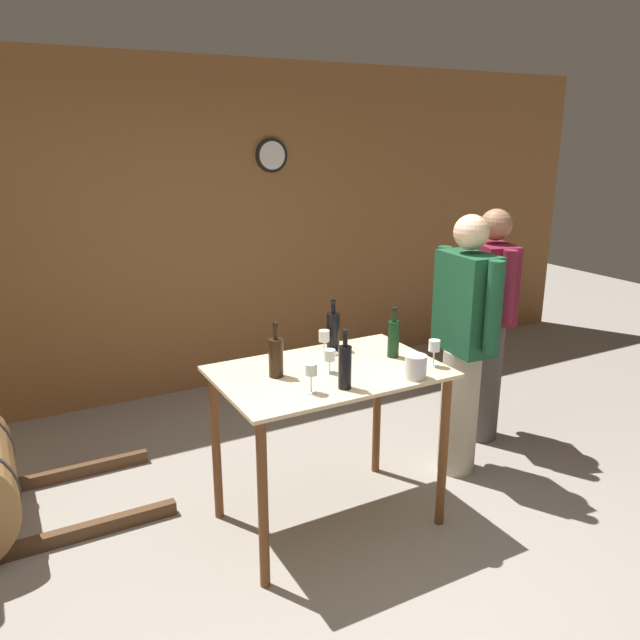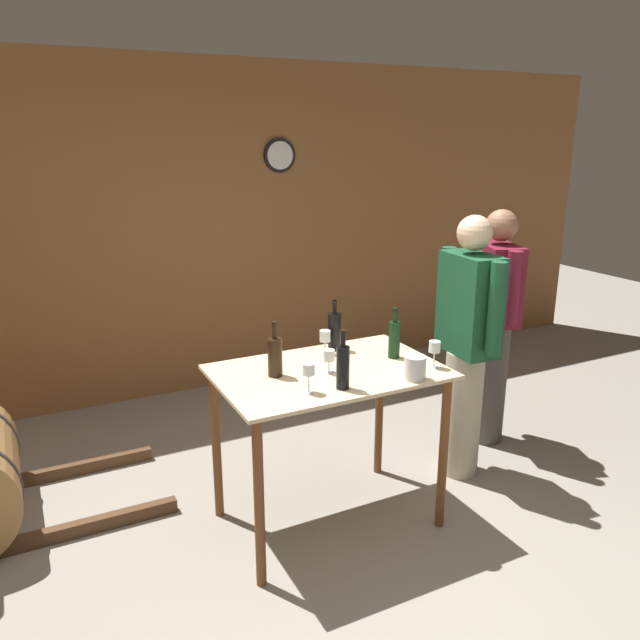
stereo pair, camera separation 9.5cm
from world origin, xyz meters
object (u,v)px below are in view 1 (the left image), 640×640
object	(u,v)px
wine_glass_near_right	(324,337)
wine_bottle_far_left	(276,356)
wine_bottle_right	(393,338)
wine_glass_near_center	(330,356)
wine_glass_near_left	(311,371)
person_host	(488,322)
wine_bottle_center	(333,330)
ice_bucket	(416,367)
person_visitor_with_scarf	(464,342)
wine_bottle_left	(345,366)
wine_glass_far_side	(434,347)

from	to	relation	value
wine_glass_near_right	wine_bottle_far_left	bearing A→B (deg)	-153.64
wine_bottle_right	wine_glass_near_right	bearing A→B (deg)	143.16
wine_bottle_right	wine_glass_near_center	size ratio (longest dim) A/B	2.26
wine_glass_near_center	wine_glass_near_left	bearing A→B (deg)	-137.92
wine_bottle_far_left	wine_glass_near_right	distance (m)	0.43
person_host	wine_bottle_right	bearing A→B (deg)	-160.90
wine_bottle_center	ice_bucket	distance (m)	0.61
wine_glass_near_center	person_visitor_with_scarf	world-z (taller)	person_visitor_with_scarf
wine_bottle_left	person_host	xyz separation A→B (m)	(1.52, 0.63, -0.16)
wine_bottle_left	person_visitor_with_scarf	distance (m)	1.13
wine_bottle_left	wine_glass_near_right	world-z (taller)	wine_bottle_left
wine_bottle_right	person_visitor_with_scarf	world-z (taller)	person_visitor_with_scarf
wine_bottle_far_left	person_visitor_with_scarf	bearing A→B (deg)	1.98
wine_bottle_center	wine_bottle_right	distance (m)	0.36
wine_glass_near_left	wine_glass_near_center	bearing A→B (deg)	42.08
wine_bottle_right	wine_glass_near_left	xyz separation A→B (m)	(-0.64, -0.23, -0.00)
wine_bottle_far_left	wine_bottle_left	world-z (taller)	wine_bottle_left
wine_bottle_far_left	wine_bottle_center	world-z (taller)	wine_bottle_center
wine_bottle_left	wine_glass_near_center	world-z (taller)	wine_bottle_left
wine_bottle_left	wine_glass_near_right	bearing A→B (deg)	72.44
person_host	person_visitor_with_scarf	size ratio (longest dim) A/B	0.99
wine_bottle_far_left	wine_bottle_right	world-z (taller)	wine_bottle_far_left
wine_glass_near_left	person_visitor_with_scarf	xyz separation A→B (m)	(1.23, 0.32, -0.14)
wine_bottle_left	wine_bottle_center	world-z (taller)	wine_bottle_left
wine_bottle_right	person_host	distance (m)	1.13
wine_bottle_far_left	wine_bottle_right	size ratio (longest dim) A/B	1.02
wine_glass_near_center	ice_bucket	size ratio (longest dim) A/B	1.03
wine_glass_near_right	ice_bucket	xyz separation A→B (m)	(0.23, -0.55, -0.04)
wine_bottle_center	wine_glass_far_side	world-z (taller)	wine_bottle_center
person_visitor_with_scarf	wine_bottle_far_left	bearing A→B (deg)	-178.02
wine_bottle_far_left	wine_glass_far_side	distance (m)	0.85
wine_glass_near_right	person_visitor_with_scarf	size ratio (longest dim) A/B	0.08
wine_glass_near_left	wine_glass_far_side	xyz separation A→B (m)	(0.74, 0.00, -0.00)
wine_bottle_far_left	wine_bottle_right	xyz separation A→B (m)	(0.70, -0.04, 0.00)
ice_bucket	wine_bottle_left	bearing A→B (deg)	171.30
wine_glass_near_left	person_host	world-z (taller)	person_host
wine_glass_near_center	wine_bottle_center	bearing A→B (deg)	57.58
wine_bottle_far_left	ice_bucket	distance (m)	0.71
wine_bottle_right	wine_glass_far_side	bearing A→B (deg)	-65.38
wine_glass_far_side	person_host	xyz separation A→B (m)	(0.95, 0.59, -0.15)
wine_glass_near_center	person_host	world-z (taller)	person_host
wine_bottle_far_left	wine_glass_far_side	bearing A→B (deg)	-18.61
wine_bottle_left	wine_bottle_right	bearing A→B (deg)	29.11
wine_bottle_far_left	wine_bottle_left	xyz separation A→B (m)	(0.23, -0.30, 0.01)
ice_bucket	person_visitor_with_scarf	distance (m)	0.80
wine_bottle_right	wine_bottle_center	bearing A→B (deg)	130.56
wine_bottle_left	wine_bottle_right	world-z (taller)	wine_bottle_left
person_visitor_with_scarf	wine_bottle_left	bearing A→B (deg)	-161.87
wine_bottle_left	wine_glass_near_left	size ratio (longest dim) A/B	2.02
person_host	wine_glass_near_right	bearing A→B (deg)	-174.49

